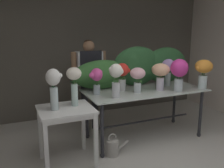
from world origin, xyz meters
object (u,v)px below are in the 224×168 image
at_px(vase_cream_lisianthus_tall, 74,81).
at_px(vase_magenta_stock, 179,71).
at_px(vase_fuchsia_freesia, 97,78).
at_px(watering_can, 113,147).
at_px(side_table_white, 66,116).
at_px(vase_peach_roses, 161,73).
at_px(florist, 89,75).
at_px(vase_ivory_carnations, 116,78).
at_px(vase_white_roses_tall, 54,85).
at_px(vase_blush_dahlias, 138,76).
at_px(vase_sunset_snapdragons, 203,71).
at_px(vase_scarlet_hydrangea, 122,74).
at_px(display_table_glass, 145,97).
at_px(vase_lilac_tulips, 168,68).

bearing_deg(vase_cream_lisianthus_tall, vase_magenta_stock, -2.31).
relative_size(vase_fuchsia_freesia, watering_can, 1.13).
height_order(side_table_white, watering_can, side_table_white).
xyz_separation_m(side_table_white, vase_peach_roses, (1.58, 0.16, 0.44)).
xyz_separation_m(florist, vase_ivory_carnations, (0.09, -0.94, 0.12)).
xyz_separation_m(vase_white_roses_tall, watering_can, (0.78, -0.07, -0.98)).
relative_size(vase_blush_dahlias, vase_peach_roses, 0.90).
bearing_deg(vase_magenta_stock, vase_sunset_snapdragons, -2.42).
distance_m(vase_scarlet_hydrangea, vase_sunset_snapdragons, 1.34).
bearing_deg(vase_magenta_stock, vase_scarlet_hydrangea, 154.86).
height_order(vase_scarlet_hydrangea, vase_peach_roses, vase_scarlet_hydrangea).
bearing_deg(vase_ivory_carnations, vase_scarlet_hydrangea, 52.40).
bearing_deg(display_table_glass, watering_can, -153.45).
height_order(florist, vase_magenta_stock, florist).
xyz_separation_m(vase_sunset_snapdragons, watering_can, (-1.64, -0.04, -1.01)).
xyz_separation_m(display_table_glass, vase_cream_lisianthus_tall, (-1.23, -0.24, 0.41)).
height_order(vase_blush_dahlias, vase_scarlet_hydrangea, vase_scarlet_hydrangea).
height_order(vase_lilac_tulips, vase_fuchsia_freesia, vase_lilac_tulips).
height_order(vase_lilac_tulips, vase_peach_roses, vase_lilac_tulips).
relative_size(vase_magenta_stock, vase_cream_lisianthus_tall, 0.98).
distance_m(florist, vase_peach_roses, 1.24).
height_order(florist, vase_fuchsia_freesia, florist).
height_order(side_table_white, vase_blush_dahlias, vase_blush_dahlias).
bearing_deg(watering_can, florist, 89.47).
distance_m(vase_ivory_carnations, vase_cream_lisianthus_tall, 0.60).
bearing_deg(side_table_white, vase_blush_dahlias, 8.66).
bearing_deg(vase_peach_roses, vase_lilac_tulips, 35.66).
relative_size(vase_lilac_tulips, vase_peach_roses, 1.07).
xyz_separation_m(vase_ivory_carnations, vase_white_roses_tall, (-0.89, -0.05, -0.02)).
relative_size(vase_lilac_tulips, vase_sunset_snapdragons, 0.97).
bearing_deg(vase_peach_roses, watering_can, -166.12).
xyz_separation_m(vase_ivory_carnations, vase_peach_roses, (0.83, 0.12, -0.01)).
relative_size(vase_white_roses_tall, watering_can, 1.51).
bearing_deg(vase_scarlet_hydrangea, vase_white_roses_tall, -161.74).
distance_m(vase_ivory_carnations, vase_blush_dahlias, 0.44).
relative_size(vase_lilac_tulips, watering_can, 1.33).
height_order(vase_peach_roses, vase_white_roses_tall, vase_white_roses_tall).
bearing_deg(vase_blush_dahlias, florist, 122.60).
height_order(vase_blush_dahlias, watering_can, vase_blush_dahlias).
bearing_deg(watering_can, vase_fuchsia_freesia, 103.03).
relative_size(vase_lilac_tulips, vase_cream_lisianthus_tall, 0.89).
xyz_separation_m(vase_fuchsia_freesia, vase_peach_roses, (1.02, -0.17, 0.04)).
xyz_separation_m(side_table_white, vase_ivory_carnations, (0.75, 0.05, 0.45)).
bearing_deg(vase_blush_dahlias, vase_cream_lisianthus_tall, -173.63).
distance_m(vase_fuchsia_freesia, vase_blush_dahlias, 0.64).
xyz_separation_m(display_table_glass, side_table_white, (-1.38, -0.30, -0.03)).
bearing_deg(vase_scarlet_hydrangea, florist, 119.46).
xyz_separation_m(vase_fuchsia_freesia, watering_can, (0.09, -0.40, -0.96)).
bearing_deg(vase_magenta_stock, vase_blush_dahlias, 164.05).
distance_m(display_table_glass, vase_white_roses_tall, 1.60).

